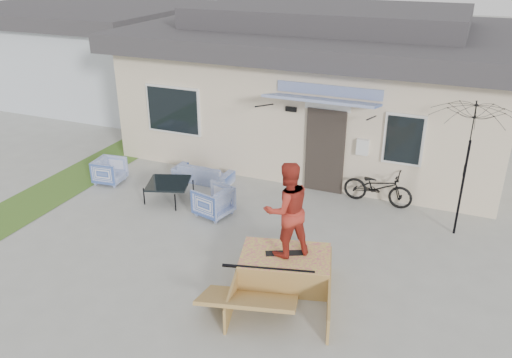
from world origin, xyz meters
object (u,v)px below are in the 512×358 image
at_px(bicycle, 378,183).
at_px(skater, 287,208).
at_px(armchair_right, 213,200).
at_px(armchair_left, 110,170).
at_px(patio_umbrella, 467,157).
at_px(coffee_table, 169,191).
at_px(skateboard, 286,253).
at_px(skate_ramp, 285,268).
at_px(loveseat, 203,170).

distance_m(bicycle, skater, 3.95).
bearing_deg(armchair_right, bicycle, 135.05).
distance_m(armchair_left, patio_umbrella, 8.50).
bearing_deg(patio_umbrella, skater, -133.17).
distance_m(patio_umbrella, skater, 4.05).
height_order(armchair_right, coffee_table, armchair_right).
bearing_deg(bicycle, coffee_table, 114.52).
height_order(patio_umbrella, skater, skater).
bearing_deg(coffee_table, patio_umbrella, 8.64).
distance_m(bicycle, skateboard, 3.84).
distance_m(coffee_table, skate_ramp, 4.19).
height_order(armchair_right, skate_ramp, armchair_right).
height_order(loveseat, skater, skater).
height_order(coffee_table, skate_ramp, skate_ramp).
height_order(armchair_left, bicycle, bicycle).
xyz_separation_m(armchair_right, skateboard, (2.34, -1.72, 0.18)).
xyz_separation_m(coffee_table, patio_umbrella, (6.42, 0.98, 1.51)).
xyz_separation_m(coffee_table, bicycle, (4.63, 1.74, 0.29)).
xyz_separation_m(armchair_left, bicycle, (6.57, 1.44, 0.17)).
bearing_deg(loveseat, patio_umbrella, 178.07).
xyz_separation_m(armchair_left, skateboard, (5.60, -2.28, 0.20)).
distance_m(armchair_right, bicycle, 3.87).
height_order(armchair_right, bicycle, bicycle).
height_order(armchair_left, skate_ramp, armchair_left).
bearing_deg(bicycle, armchair_right, 124.90).
xyz_separation_m(armchair_left, patio_umbrella, (8.36, 0.67, 1.39)).
bearing_deg(armchair_right, skate_ramp, 67.06).
relative_size(loveseat, patio_umbrella, 0.72).
distance_m(patio_umbrella, skateboard, 4.21).
xyz_separation_m(armchair_right, skate_ramp, (2.35, -1.77, -0.11)).
height_order(patio_umbrella, skateboard, patio_umbrella).
bearing_deg(coffee_table, skater, -28.29).
bearing_deg(coffee_table, skate_ramp, -28.83).
bearing_deg(armchair_left, loveseat, -71.82).
distance_m(armchair_left, coffee_table, 1.97).
relative_size(armchair_right, patio_umbrella, 0.34).
xyz_separation_m(bicycle, skateboard, (-0.97, -3.71, 0.03)).
bearing_deg(loveseat, skateboard, 137.49).
xyz_separation_m(armchair_right, coffee_table, (-1.32, 0.25, -0.14)).
height_order(armchair_right, skateboard, armchair_right).
bearing_deg(armchair_right, patio_umbrella, 117.52).
xyz_separation_m(armchair_right, patio_umbrella, (5.10, 1.22, 1.37)).
distance_m(loveseat, patio_umbrella, 6.37).
bearing_deg(coffee_table, skateboard, -28.29).
relative_size(armchair_right, bicycle, 0.46).
bearing_deg(coffee_table, armchair_right, -10.69).
relative_size(loveseat, skater, 0.90).
bearing_deg(loveseat, skater, 137.49).
bearing_deg(skate_ramp, loveseat, 121.56).
xyz_separation_m(bicycle, skate_ramp, (-0.96, -3.76, -0.25)).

